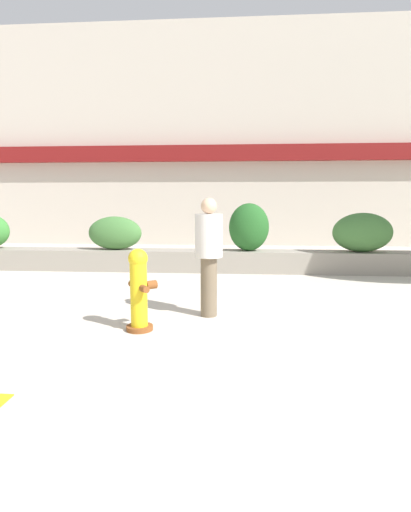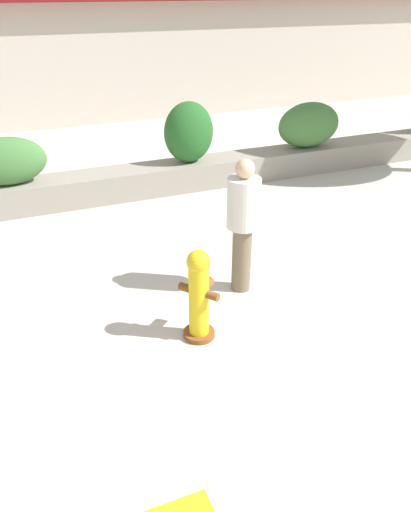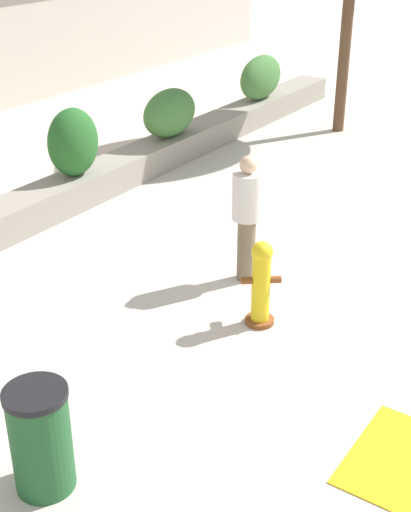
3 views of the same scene
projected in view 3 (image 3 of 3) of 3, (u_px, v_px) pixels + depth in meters
planter_wall_low at (67, 194)px, 11.69m from camera, size 18.00×0.70×0.50m
hedge_bush_2 at (73, 142)px, 11.51m from camera, size 0.94×0.69×1.12m
hedge_bush_3 at (170, 113)px, 13.49m from camera, size 1.36×0.69×0.90m
hedge_bush_4 at (261, 77)px, 16.00m from camera, size 1.49×0.60×0.97m
fire_hydrant at (261, 282)px, 8.37m from camera, size 0.49×0.49×1.08m
pedestrian at (247, 211)px, 9.17m from camera, size 0.54×0.54×1.73m
trash_bin at (41, 439)px, 6.01m from camera, size 0.55×0.55×1.01m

